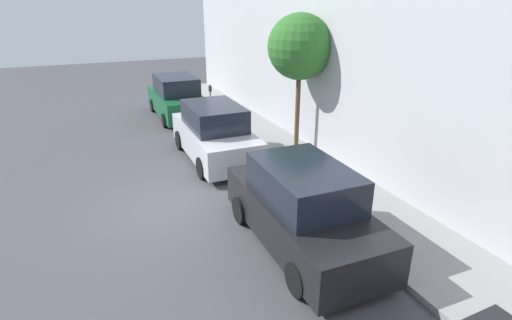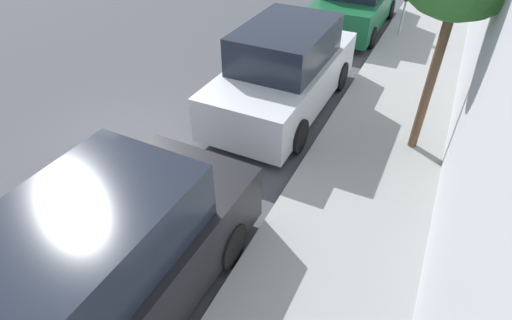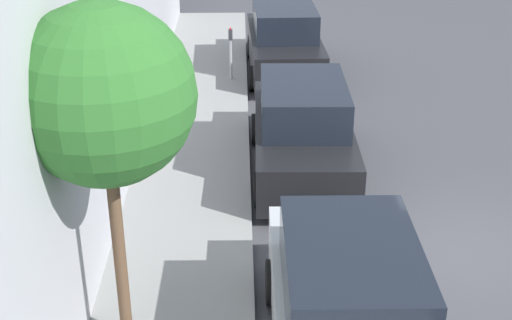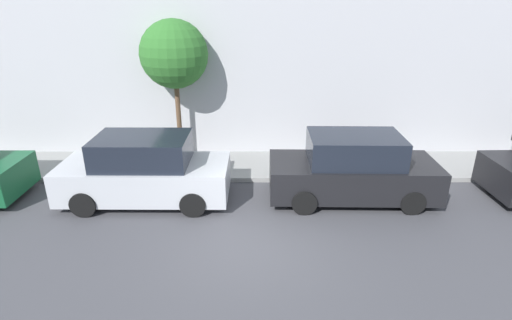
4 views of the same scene
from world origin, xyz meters
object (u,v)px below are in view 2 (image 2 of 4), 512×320
at_px(parked_suv_second, 99,274).
at_px(parked_suv_fourth, 357,0).
at_px(parking_meter_far, 405,7).
at_px(parked_suv_third, 285,71).

distance_m(parked_suv_second, parked_suv_fourth, 12.06).
distance_m(parked_suv_second, parking_meter_far, 11.87).
relative_size(parked_suv_second, parking_meter_far, 3.57).
distance_m(parked_suv_second, parked_suv_third, 6.02).
xyz_separation_m(parked_suv_second, parking_meter_far, (1.55, 11.77, 0.05)).
height_order(parked_suv_second, parked_suv_fourth, same).
distance_m(parked_suv_third, parking_meter_far, 5.99).
bearing_deg(parked_suv_third, parked_suv_second, -88.86).
height_order(parked_suv_fourth, parking_meter_far, parked_suv_fourth).
xyz_separation_m(parked_suv_third, parked_suv_fourth, (0.07, 6.04, 0.00)).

